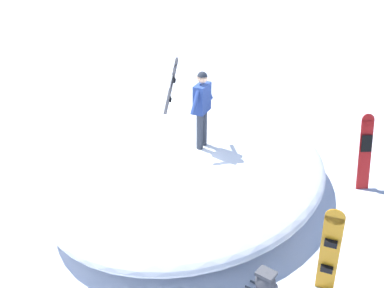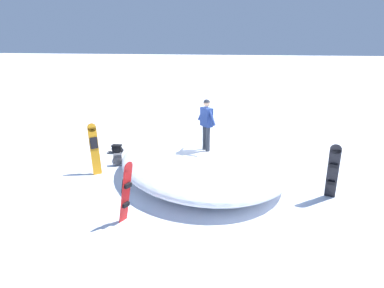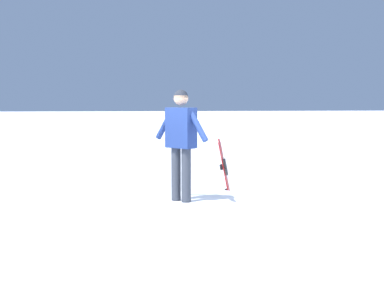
# 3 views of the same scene
# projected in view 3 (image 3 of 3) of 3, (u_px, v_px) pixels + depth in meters

# --- Properties ---
(ground) EXTENTS (240.00, 240.00, 0.00)m
(ground) POSITION_uv_depth(u_px,v_px,m) (216.00, 276.00, 6.79)
(ground) COLOR white
(snow_mound) EXTENTS (8.07, 8.42, 0.97)m
(snow_mound) POSITION_uv_depth(u_px,v_px,m) (196.00, 238.00, 6.94)
(snow_mound) COLOR white
(snow_mound) RESTS_ON ground
(snowboarder_standing) EXTENTS (0.73, 0.79, 1.65)m
(snowboarder_standing) POSITION_uv_depth(u_px,v_px,m) (181.00, 135.00, 7.08)
(snowboarder_standing) COLOR #333842
(snowboarder_standing) RESTS_ON snow_mound
(snowboard_secondary_upright) EXTENTS (0.41, 0.37, 1.65)m
(snowboard_secondary_upright) POSITION_uv_depth(u_px,v_px,m) (225.00, 175.00, 10.54)
(snowboard_secondary_upright) COLOR red
(snowboard_secondary_upright) RESTS_ON ground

